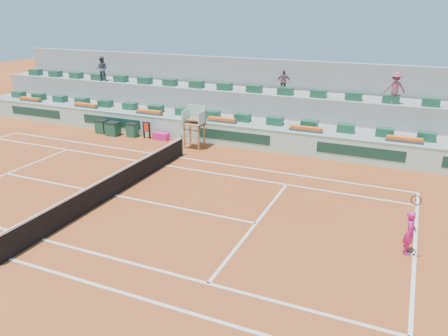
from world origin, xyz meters
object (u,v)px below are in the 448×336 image
Objects in this scene: player_bag at (161,136)px; drink_cooler_a at (132,130)px; tennis_player at (410,232)px; umpire_chair at (195,121)px.

drink_cooler_a is at bearing -176.39° from player_bag.
player_bag is at bearing 3.61° from drink_cooler_a.
drink_cooler_a is 17.99m from tennis_player.
umpire_chair is (2.58, -0.47, 1.33)m from player_bag.
umpire_chair is 13.86m from tennis_player.
umpire_chair is 2.86× the size of drink_cooler_a.
tennis_player is (11.64, -7.48, -0.77)m from umpire_chair.
tennis_player is at bearing -29.20° from player_bag.
player_bag is 0.43× the size of tennis_player.
drink_cooler_a is at bearing 154.22° from tennis_player.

